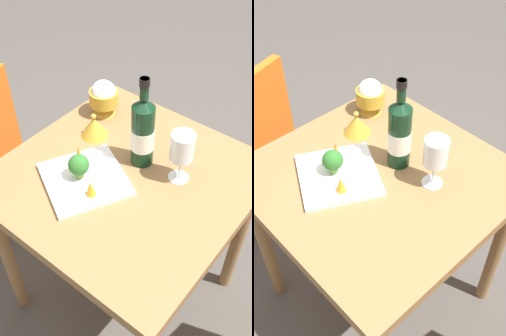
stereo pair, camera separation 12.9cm
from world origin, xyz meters
TOP-DOWN VIEW (x-y plane):
  - ground_plane at (0.00, 0.00)m, footprint 8.00×8.00m
  - dining_table at (0.00, 0.00)m, footprint 0.77×0.77m
  - wine_bottle at (0.00, -0.09)m, footprint 0.08×0.08m
  - wine_glass at (-0.14, -0.10)m, footprint 0.08×0.08m
  - rice_bowl at (0.28, -0.21)m, footprint 0.11×0.11m
  - rice_bowl_lid at (0.22, -0.09)m, footprint 0.10×0.10m
  - serving_plate at (0.08, 0.11)m, footprint 0.34×0.34m
  - broccoli_floret at (0.10, 0.11)m, footprint 0.07×0.07m
  - carrot_garnish_left at (0.02, 0.15)m, footprint 0.03×0.03m
  - carrot_garnish_right at (0.15, 0.06)m, footprint 0.03×0.03m

SIDE VIEW (x-z plane):
  - ground_plane at x=0.00m, z-range 0.00..0.00m
  - dining_table at x=0.00m, z-range 0.27..1.03m
  - serving_plate at x=0.08m, z-range 0.76..0.77m
  - rice_bowl_lid at x=0.22m, z-range 0.75..0.84m
  - carrot_garnish_left at x=0.02m, z-range 0.77..0.83m
  - carrot_garnish_right at x=0.15m, z-range 0.77..0.84m
  - broccoli_floret at x=0.10m, z-range 0.78..0.87m
  - rice_bowl at x=0.28m, z-range 0.76..0.90m
  - wine_bottle at x=0.00m, z-range 0.72..1.04m
  - wine_glass at x=-0.14m, z-range 0.80..0.98m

